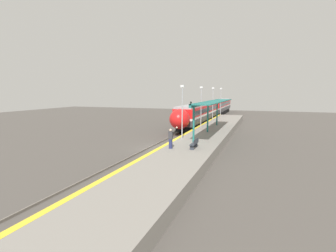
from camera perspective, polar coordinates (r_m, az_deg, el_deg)
ground_plane at (r=28.14m, az=-2.49°, el=-4.85°), size 120.00×120.00×0.00m
rail_left at (r=28.40m, az=-3.84°, el=-4.59°), size 0.08×90.00×0.15m
rail_right at (r=27.87m, az=-1.12°, el=-4.81°), size 0.08×90.00×0.15m
train at (r=57.55m, az=9.29°, el=3.67°), size 2.90×48.71×3.86m
platform_right at (r=26.76m, az=5.92°, el=-4.45°), size 4.99×64.00×1.00m
platform_bench at (r=23.45m, az=5.84°, el=-3.75°), size 0.44×1.76×0.89m
person_waiting at (r=23.22m, az=0.57°, el=-2.69°), size 0.36×0.23×1.78m
railway_signal at (r=50.17m, az=4.99°, el=3.52°), size 0.28×0.28×4.08m
lamppost_near at (r=27.80m, az=3.11°, el=3.83°), size 0.36×0.20×5.71m
lamppost_mid at (r=36.61m, az=7.22°, el=4.68°), size 0.36×0.20×5.71m
lamppost_far at (r=45.53m, az=9.73°, el=5.20°), size 0.36×0.20×5.71m
lamppost_farthest at (r=54.51m, az=11.42°, el=5.54°), size 0.36×0.20×5.71m
station_canopy at (r=32.57m, az=9.70°, el=4.95°), size 2.02×17.15×3.89m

